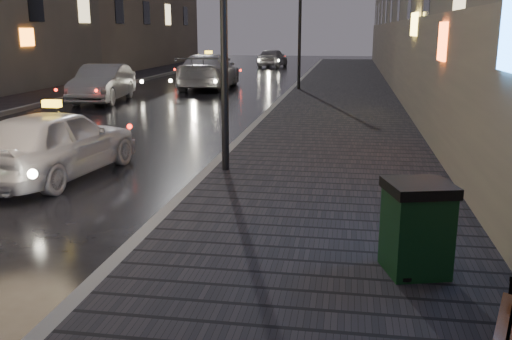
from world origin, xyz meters
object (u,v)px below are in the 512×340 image
at_px(car_far, 272,58).
at_px(car_left_mid, 103,83).
at_px(lamp_far, 300,15).
at_px(trash_bin, 417,227).
at_px(taxi_far, 201,68).
at_px(taxi_near, 55,143).
at_px(taxi_mid, 209,71).

bearing_deg(car_far, car_left_mid, 86.87).
height_order(lamp_far, trash_bin, lamp_far).
xyz_separation_m(lamp_far, taxi_far, (-6.35, 6.35, -2.84)).
xyz_separation_m(taxi_near, taxi_mid, (-1.25, 17.50, 0.15)).
height_order(trash_bin, taxi_far, taxi_far).
bearing_deg(lamp_far, taxi_far, 134.98).
bearing_deg(taxi_mid, taxi_far, -74.49).
distance_m(lamp_far, taxi_near, 17.12).
bearing_deg(car_far, taxi_near, 97.01).
distance_m(taxi_near, taxi_mid, 17.55).
bearing_deg(taxi_near, car_far, -82.61).
distance_m(taxi_mid, taxi_far, 5.73).
height_order(car_left_mid, taxi_mid, taxi_mid).
height_order(lamp_far, taxi_far, lamp_far).
bearing_deg(lamp_far, trash_bin, -81.19).
bearing_deg(taxi_mid, taxi_near, 91.00).
height_order(car_left_mid, car_far, car_left_mid).
height_order(lamp_far, taxi_mid, lamp_far).
relative_size(lamp_far, taxi_mid, 0.90).
bearing_deg(trash_bin, car_left_mid, 108.93).
relative_size(car_left_mid, car_far, 1.08).
distance_m(trash_bin, car_left_mid, 18.78).
bearing_deg(taxi_near, taxi_mid, -79.14).
height_order(taxi_near, taxi_far, taxi_near).
bearing_deg(lamp_far, car_left_mid, -146.38).
height_order(taxi_near, car_left_mid, car_left_mid).
relative_size(taxi_far, car_far, 1.12).
xyz_separation_m(taxi_mid, car_far, (0.88, 16.85, -0.14)).
xyz_separation_m(taxi_mid, taxi_far, (-1.82, 5.42, -0.20)).
relative_size(trash_bin, taxi_near, 0.26).
height_order(trash_bin, car_far, car_far).
relative_size(car_left_mid, taxi_mid, 0.77).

